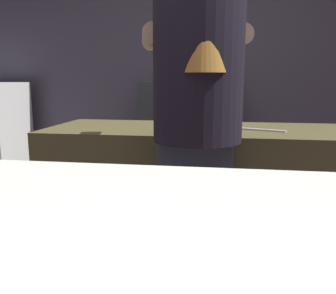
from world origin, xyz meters
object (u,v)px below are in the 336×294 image
(bottle_soy, at_px, (188,71))
(bottle_vinegar, at_px, (214,73))
(bartender, at_px, (198,118))
(chefs_knife, at_px, (261,130))
(bottle_hot_sauce, at_px, (172,69))
(mixing_bowl, at_px, (184,123))

(bottle_soy, relative_size, bottle_vinegar, 1.33)
(bartender, height_order, chefs_knife, bartender)
(bottle_hot_sauce, height_order, bottle_vinegar, bottle_hot_sauce)
(mixing_bowl, relative_size, bottle_vinegar, 0.94)
(bottle_vinegar, bearing_deg, bottle_soy, -174.11)
(bottle_soy, bearing_deg, bottle_hot_sauce, -150.10)
(bottle_hot_sauce, bearing_deg, chefs_knife, -64.77)
(bartender, xyz_separation_m, bottle_vinegar, (0.01, 1.86, 0.20))
(bartender, xyz_separation_m, bottle_soy, (-0.22, 1.83, 0.22))
(chefs_knife, distance_m, bottle_hot_sauce, 1.53)
(bartender, height_order, bottle_soy, bartender)
(bartender, bearing_deg, bottle_hot_sauce, -1.52)
(chefs_knife, bearing_deg, mixing_bowl, -170.79)
(bartender, bearing_deg, chefs_knife, -47.53)
(mixing_bowl, bearing_deg, bottle_hot_sauce, 101.19)
(bottle_soy, bearing_deg, chefs_knife, -70.56)
(chefs_knife, bearing_deg, bottle_vinegar, 120.69)
(mixing_bowl, bearing_deg, bottle_soy, 95.06)
(chefs_knife, relative_size, bottle_hot_sauce, 0.90)
(mixing_bowl, distance_m, chefs_knife, 0.39)
(bartender, height_order, bottle_hot_sauce, bartender)
(chefs_knife, height_order, bottle_vinegar, bottle_vinegar)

